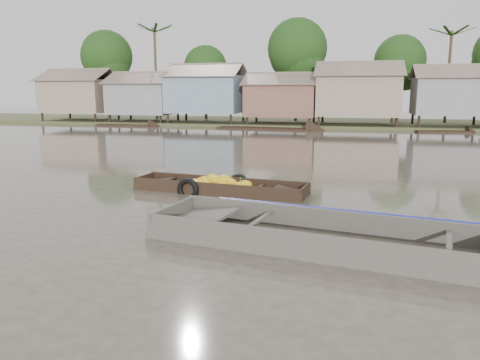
# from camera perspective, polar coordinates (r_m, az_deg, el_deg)

# --- Properties ---
(ground) EXTENTS (120.00, 120.00, 0.00)m
(ground) POSITION_cam_1_polar(r_m,az_deg,el_deg) (11.30, 1.95, -4.98)
(ground) COLOR #463E36
(ground) RESTS_ON ground
(riverbank) EXTENTS (120.00, 12.47, 10.22)m
(riverbank) POSITION_cam_1_polar(r_m,az_deg,el_deg) (42.52, 14.91, 10.56)
(riverbank) COLOR #384723
(riverbank) RESTS_ON ground
(banana_boat) EXTENTS (5.53, 1.91, 0.76)m
(banana_boat) POSITION_cam_1_polar(r_m,az_deg,el_deg) (14.45, -2.83, -0.85)
(banana_boat) COLOR black
(banana_boat) RESTS_ON ground
(viewer_boat) EXTENTS (8.30, 3.47, 0.65)m
(viewer_boat) POSITION_cam_1_polar(r_m,az_deg,el_deg) (9.62, 12.77, -7.68)
(viewer_boat) COLOR #46413B
(viewer_boat) RESTS_ON ground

